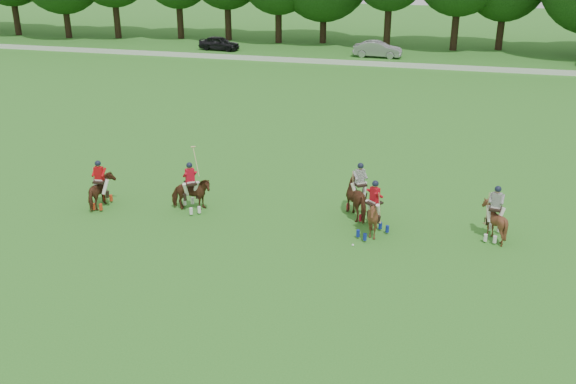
% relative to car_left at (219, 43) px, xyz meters
% --- Properties ---
extents(ground, '(180.00, 180.00, 0.00)m').
position_rel_car_left_xyz_m(ground, '(16.22, -42.50, -0.70)').
color(ground, '#2C7521').
rests_on(ground, ground).
extents(boundary_rail, '(120.00, 0.10, 0.44)m').
position_rel_car_left_xyz_m(boundary_rail, '(16.22, -4.50, -0.48)').
color(boundary_rail, white).
rests_on(boundary_rail, ground).
extents(car_left, '(4.24, 2.07, 1.39)m').
position_rel_car_left_xyz_m(car_left, '(0.00, 0.00, 0.00)').
color(car_left, black).
rests_on(car_left, ground).
extents(car_mid, '(4.59, 1.74, 1.50)m').
position_rel_car_left_xyz_m(car_mid, '(15.91, 0.00, 0.05)').
color(car_mid, '#929297').
rests_on(car_mid, ground).
extents(polo_red_a, '(1.05, 1.70, 2.13)m').
position_rel_car_left_xyz_m(polo_red_a, '(8.50, -38.61, 0.06)').
color(polo_red_a, '#482213').
rests_on(polo_red_a, ground).
extents(polo_red_b, '(1.91, 1.87, 2.73)m').
position_rel_car_left_xyz_m(polo_red_b, '(12.44, -38.03, 0.07)').
color(polo_red_b, '#482213').
rests_on(polo_red_b, ground).
extents(polo_red_c, '(1.98, 2.00, 2.35)m').
position_rel_car_left_xyz_m(polo_red_c, '(20.31, -38.63, 0.15)').
color(polo_red_c, '#482213').
rests_on(polo_red_c, ground).
extents(polo_stripe_a, '(1.86, 2.17, 2.38)m').
position_rel_car_left_xyz_m(polo_stripe_a, '(19.49, -36.87, 0.17)').
color(polo_stripe_a, '#482213').
rests_on(polo_stripe_a, ground).
extents(polo_stripe_b, '(1.41, 1.53, 2.19)m').
position_rel_car_left_xyz_m(polo_stripe_b, '(24.87, -37.66, 0.08)').
color(polo_stripe_b, '#482213').
rests_on(polo_stripe_b, ground).
extents(polo_ball, '(0.09, 0.09, 0.09)m').
position_rel_car_left_xyz_m(polo_ball, '(19.69, -39.68, -0.65)').
color(polo_ball, white).
rests_on(polo_ball, ground).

